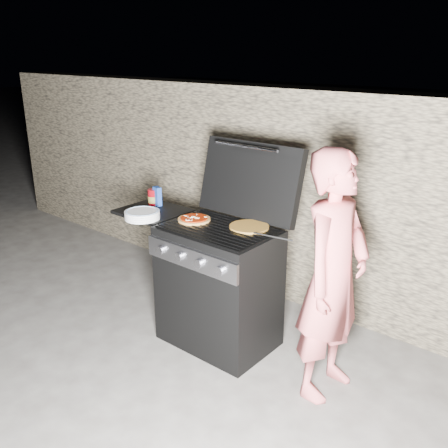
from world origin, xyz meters
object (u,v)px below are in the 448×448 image
Objects in this scene: sauce_jar at (153,197)px; pizza_topped at (194,219)px; gas_grill at (194,277)px; person at (333,277)px.

pizza_topped is at bearing -10.26° from sauce_jar.
gas_grill is 0.47m from pizza_topped.
person is at bearing -2.40° from sauce_jar.
person reaches higher than gas_grill.
pizza_topped is 1.13m from person.
gas_grill is 0.74m from sauce_jar.
person reaches higher than pizza_topped.
person is (1.66, -0.07, -0.18)m from sauce_jar.
gas_grill is at bearing -163.28° from pizza_topped.
pizza_topped is (0.01, 0.00, 0.47)m from gas_grill.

